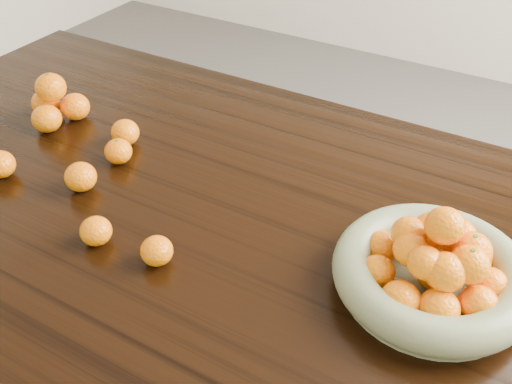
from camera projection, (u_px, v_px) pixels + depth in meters
The scene contains 9 objects.
dining_table at pixel (243, 246), 1.17m from camera, with size 2.00×1.00×0.75m.
fruit_bowl at pixel (433, 270), 0.93m from camera, with size 0.33×0.33×0.16m.
orange_pyramid at pixel (55, 104), 1.36m from camera, with size 0.14×0.15×0.12m.
loose_orange_0 at pixel (118, 151), 1.23m from camera, with size 0.06×0.06×0.06m, color orange.
loose_orange_1 at pixel (96, 231), 1.03m from camera, with size 0.06×0.06×0.05m, color orange.
loose_orange_2 at pixel (157, 251), 0.99m from camera, with size 0.06×0.06×0.05m, color orange.
loose_orange_3 at pixel (125, 132), 1.29m from camera, with size 0.06×0.06×0.06m, color orange.
loose_orange_4 at pixel (81, 177), 1.16m from camera, with size 0.07×0.07×0.06m, color orange.
loose_orange_5 at pixel (0, 164), 1.19m from camera, with size 0.06×0.06×0.06m, color orange.
Camera 1 is at (0.46, -0.73, 1.46)m, focal length 40.00 mm.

